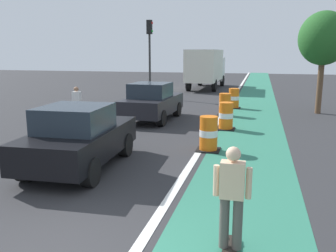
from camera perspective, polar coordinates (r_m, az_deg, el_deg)
The scene contains 13 objects.
bike_lane_strip at distance 16.37m, azimuth 13.22°, elevation 0.60°, with size 2.50×80.00×0.01m, color #2D755B.
lane_divider_stripe at distance 16.46m, azimuth 8.00°, elevation 0.86°, with size 0.20×80.00×0.01m, color silver.
skateboarder_on_lane at distance 5.59m, azimuth 10.04°, elevation -10.97°, with size 0.57×0.80×1.69m.
parked_sedan_nearest at distance 9.80m, azimuth -13.87°, elevation -1.77°, with size 2.06×4.18×1.70m.
parked_sedan_second at distance 16.35m, azimuth -2.55°, elevation 3.82°, with size 2.04×4.16×1.70m.
traffic_barrel_front at distance 11.33m, azimuth 6.42°, elevation -1.27°, with size 0.73×0.73×1.09m.
traffic_barrel_mid at distance 14.57m, azimuth 9.13°, elevation 1.53°, with size 0.73×0.73×1.09m.
traffic_barrel_back at distance 17.71m, azimuth 8.97°, elevation 3.31°, with size 0.73×0.73×1.09m.
traffic_barrel_far at distance 20.20m, azimuth 10.35°, elevation 4.28°, with size 0.73×0.73×1.09m.
delivery_truck_down_block at distance 30.82m, azimuth 6.07°, elevation 9.31°, with size 2.46×7.64×3.23m.
traffic_light_corner at distance 24.51m, azimuth -2.91°, elevation 12.66°, with size 0.41×0.32×5.10m.
pedestrian_crossing at distance 15.87m, azimuth -14.18°, elevation 3.36°, with size 0.34×0.20×1.61m.
street_tree_sidewalk at distance 19.53m, azimuth 23.38°, elevation 12.51°, with size 2.40×2.40×5.00m.
Camera 1 is at (2.65, -4.09, 3.04)m, focal length 38.60 mm.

